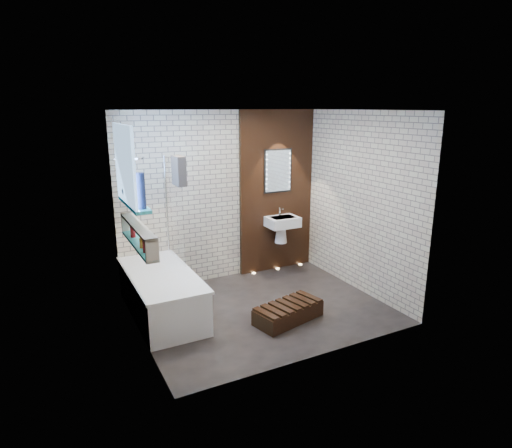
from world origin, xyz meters
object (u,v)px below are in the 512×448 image
bathtub (162,294)px  led_mirror (278,171)px  walnut_step (288,313)px  washbasin (282,225)px  bath_screen (174,210)px

bathtub → led_mirror: bearing=19.8°
bathtub → walnut_step: size_ratio=1.94×
washbasin → led_mirror: 0.88m
bathtub → washbasin: 2.32m
bathtub → bath_screen: (0.35, 0.44, 0.99)m
bath_screen → walnut_step: bearing=-52.5°
bathtub → walnut_step: (1.38, -0.90, -0.19)m
washbasin → led_mirror: led_mirror is taller
washbasin → walnut_step: 1.85m
led_mirror → walnut_step: led_mirror is taller
led_mirror → walnut_step: 2.42m
bath_screen → washbasin: 1.89m
walnut_step → washbasin: bearing=62.4°
bath_screen → washbasin: size_ratio=2.41×
bathtub → walnut_step: bearing=-33.0°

